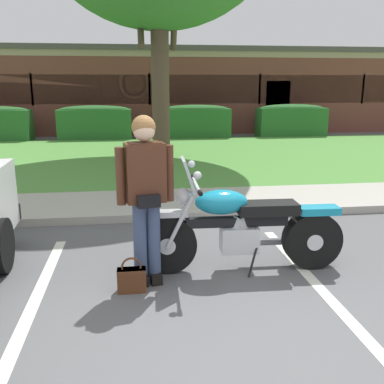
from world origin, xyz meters
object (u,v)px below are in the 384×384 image
at_px(rider_person, 146,189).
at_px(hedge_center_left, 95,122).
at_px(hedge_right, 291,120).
at_px(brick_building, 146,89).
at_px(hedge_center_right, 196,121).
at_px(motorcycle, 248,227).
at_px(handbag, 132,278).

height_order(rider_person, hedge_center_left, rider_person).
distance_m(rider_person, hedge_right, 13.13).
xyz_separation_m(hedge_center_left, brick_building, (2.02, 6.52, 1.07)).
xyz_separation_m(rider_person, hedge_center_right, (2.14, 11.77, -0.34)).
height_order(motorcycle, hedge_center_left, motorcycle).
height_order(hedge_center_left, hedge_right, same).
bearing_deg(hedge_center_right, hedge_center_left, 180.00).
distance_m(handbag, hedge_center_left, 12.07).
distance_m(motorcycle, hedge_center_right, 11.66).
bearing_deg(hedge_right, hedge_center_left, -180.00).
bearing_deg(motorcycle, rider_person, -171.69).
distance_m(motorcycle, brick_building, 18.19).
bearing_deg(brick_building, handbag, -92.04).
bearing_deg(hedge_right, motorcycle, -112.11).
bearing_deg(hedge_right, rider_person, -116.28).
distance_m(handbag, brick_building, 18.58).
bearing_deg(motorcycle, handbag, -163.79).
xyz_separation_m(motorcycle, hedge_center_left, (-2.62, 11.61, 0.16)).
xyz_separation_m(hedge_center_right, hedge_right, (3.67, 0.00, -0.00)).
height_order(rider_person, hedge_right, rider_person).
height_order(motorcycle, rider_person, rider_person).
height_order(handbag, hedge_center_left, hedge_center_left).
height_order(rider_person, brick_building, brick_building).
relative_size(motorcycle, brick_building, 0.09).
xyz_separation_m(hedge_center_left, hedge_center_right, (3.67, -0.00, 0.00)).
bearing_deg(rider_person, handbag, -128.33).
bearing_deg(brick_building, hedge_right, -50.83).
distance_m(rider_person, hedge_center_right, 11.97).
bearing_deg(hedge_center_left, hedge_right, 0.00).
bearing_deg(brick_building, motorcycle, -88.11).
relative_size(rider_person, hedge_center_left, 0.66).
distance_m(hedge_center_right, brick_building, 6.81).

